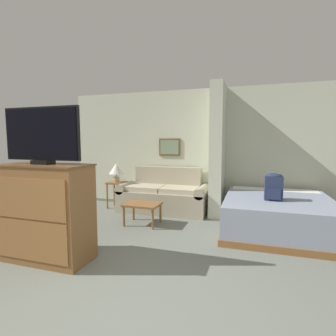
{
  "coord_description": "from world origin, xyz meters",
  "views": [
    {
      "loc": [
        0.96,
        -1.69,
        1.49
      ],
      "look_at": [
        -0.33,
        2.37,
        1.05
      ],
      "focal_mm": 28.0,
      "sensor_mm": 36.0,
      "label": 1
    }
  ],
  "objects": [
    {
      "name": "tv",
      "position": [
        -1.46,
        0.89,
        1.56
      ],
      "size": [
        1.07,
        0.16,
        0.69
      ],
      "color": "black",
      "rests_on": "tv_dresser"
    },
    {
      "name": "coffee_table",
      "position": [
        -0.86,
        2.53,
        0.33
      ],
      "size": [
        0.62,
        0.48,
        0.38
      ],
      "color": "brown",
      "rests_on": "ground_plane"
    },
    {
      "name": "wall_partition_pillar",
      "position": [
        0.32,
        3.57,
        1.3
      ],
      "size": [
        0.24,
        0.76,
        2.6
      ],
      "color": "beige",
      "rests_on": "ground_plane"
    },
    {
      "name": "tv_dresser",
      "position": [
        -1.46,
        0.89,
        0.6
      ],
      "size": [
        1.17,
        0.53,
        1.21
      ],
      "color": "brown",
      "rests_on": "ground_plane"
    },
    {
      "name": "bed",
      "position": [
        1.4,
        2.93,
        0.29
      ],
      "size": [
        1.7,
        1.98,
        0.56
      ],
      "color": "brown",
      "rests_on": "ground_plane"
    },
    {
      "name": "wall_back",
      "position": [
        -0.0,
        4.01,
        1.29
      ],
      "size": [
        6.36,
        0.16,
        2.6
      ],
      "color": "beige",
      "rests_on": "ground_plane"
    },
    {
      "name": "backpack",
      "position": [
        1.31,
        2.68,
        0.78
      ],
      "size": [
        0.27,
        0.22,
        0.43
      ],
      "color": "#232D4C",
      "rests_on": "bed"
    },
    {
      "name": "side_table",
      "position": [
        -1.89,
        3.48,
        0.46
      ],
      "size": [
        0.37,
        0.37,
        0.58
      ],
      "color": "brown",
      "rests_on": "ground_plane"
    },
    {
      "name": "couch",
      "position": [
        -0.79,
        3.53,
        0.33
      ],
      "size": [
        1.88,
        0.84,
        0.92
      ],
      "color": "tan",
      "rests_on": "ground_plane"
    },
    {
      "name": "ground_plane",
      "position": [
        0.0,
        0.0,
        0.0
      ],
      "size": [
        20.0,
        20.0,
        0.0
      ],
      "primitive_type": "plane",
      "color": "slate"
    },
    {
      "name": "table_lamp",
      "position": [
        -1.89,
        3.48,
        0.87
      ],
      "size": [
        0.33,
        0.33,
        0.42
      ],
      "color": "tan",
      "rests_on": "side_table"
    }
  ]
}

